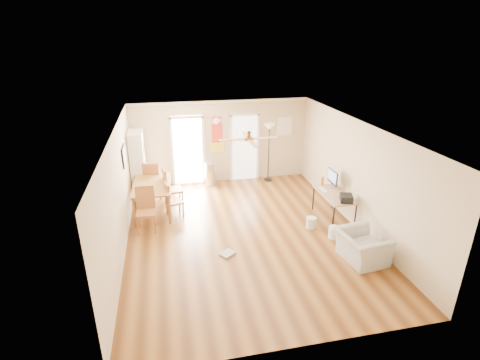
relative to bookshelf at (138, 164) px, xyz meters
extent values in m
plane|color=brown|center=(2.54, -2.84, -0.97)|extent=(7.00, 7.00, 0.00)
cube|color=red|center=(2.41, 0.64, 0.58)|extent=(0.46, 0.03, 1.10)
cube|color=white|center=(4.59, 0.63, 0.73)|extent=(0.50, 0.04, 0.60)
cube|color=black|center=(-0.19, -1.44, 0.73)|extent=(0.04, 0.66, 0.48)
cylinder|color=#BDBEC0|center=(2.12, 0.34, -0.59)|extent=(0.42, 0.42, 0.75)
cube|color=silver|center=(4.74, -2.26, -0.26)|extent=(0.14, 0.37, 0.01)
cube|color=black|center=(4.99, -3.03, -0.18)|extent=(0.38, 0.41, 0.17)
cylinder|color=#DB6013|center=(4.84, -1.96, -0.15)|extent=(0.08, 0.08, 0.23)
cylinder|color=silver|center=(4.19, -2.89, -0.83)|extent=(0.30, 0.30, 0.28)
cylinder|color=silver|center=(4.53, -3.46, -0.82)|extent=(0.31, 0.31, 0.29)
cube|color=gray|center=(1.96, -3.64, -0.95)|extent=(0.39, 0.37, 0.04)
imported|color=#A7A6A1|center=(4.69, -4.41, -0.65)|extent=(0.96, 1.07, 0.64)
camera|label=1|loc=(0.85, -10.27, 3.50)|focal=27.19mm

